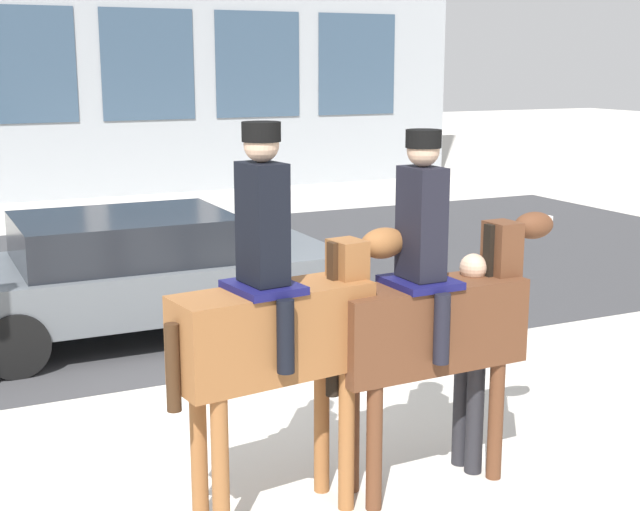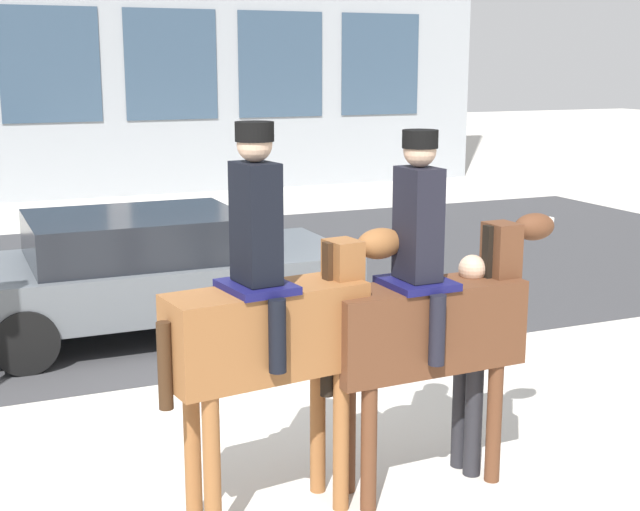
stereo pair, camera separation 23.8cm
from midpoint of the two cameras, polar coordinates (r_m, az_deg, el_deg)
ground_plane at (r=8.34m, az=-6.29°, el=-8.79°), size 80.00×80.00×0.00m
road_surface at (r=12.74m, az=-13.32°, el=-1.63°), size 21.11×8.50×0.01m
mounted_horse_lead at (r=5.72m, az=-3.93°, el=-4.17°), size 1.78×0.65×2.63m
mounted_horse_companion at (r=6.24m, az=6.12°, el=-3.62°), size 1.87×0.65×2.55m
pedestrian_bystander at (r=6.59m, az=8.54°, el=-5.68°), size 0.82×0.46×1.65m
street_car_near_lane at (r=10.10m, az=-12.56°, el=-1.01°), size 4.53×2.01×1.36m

